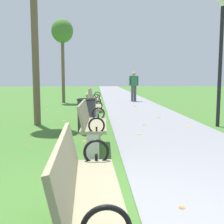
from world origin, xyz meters
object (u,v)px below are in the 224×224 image
park_bench_4 (94,99)px  lamp_post (221,41)px  park_bench_2 (92,124)px  tree_3 (62,33)px  pedestrian_walking (134,85)px  park_bench_1 (85,191)px  trash_bin (87,116)px  park_bench_3 (93,107)px

park_bench_4 → lamp_post: 5.59m
park_bench_2 → tree_3: bearing=99.3°
park_bench_4 → pedestrian_walking: (2.16, 4.10, 0.44)m
park_bench_1 → park_bench_2: (-0.00, 3.15, 0.00)m
pedestrian_walking → trash_bin: 9.17m
park_bench_1 → park_bench_3: size_ratio=1.01×
park_bench_1 → tree_3: tree_3 is taller
park_bench_1 → park_bench_3: bearing=90.0°
pedestrian_walking → trash_bin: size_ratio=1.93×
park_bench_1 → trash_bin: 4.81m
park_bench_3 → park_bench_1: bearing=-90.0°
park_bench_2 → park_bench_4: same height
trash_bin → park_bench_1: bearing=-88.2°
park_bench_2 → lamp_post: bearing=34.8°
park_bench_2 → park_bench_3: (-0.00, 3.13, 0.00)m
park_bench_3 → trash_bin: (-0.15, -1.48, -0.06)m
lamp_post → park_bench_4: bearing=130.5°
park_bench_3 → trash_bin: 1.49m
pedestrian_walking → lamp_post: (1.28, -8.12, 1.38)m
trash_bin → lamp_post: size_ratio=0.24×
park_bench_3 → pedestrian_walking: bearing=73.7°
park_bench_1 → pedestrian_walking: bearing=81.0°
park_bench_1 → tree_3: (-1.65, 13.23, 3.13)m
park_bench_4 → lamp_post: (3.44, -4.02, 1.82)m
park_bench_1 → lamp_post: size_ratio=0.46×
lamp_post → pedestrian_walking: bearing=99.0°
lamp_post → park_bench_1: bearing=-121.8°
park_bench_4 → trash_bin: park_bench_4 is taller
park_bench_4 → tree_3: tree_3 is taller
park_bench_2 → lamp_post: size_ratio=0.46×
park_bench_2 → pedestrian_walking: pedestrian_walking is taller
park_bench_3 → lamp_post: bearing=-12.1°
park_bench_4 → park_bench_2: bearing=-90.0°
park_bench_4 → trash_bin: bearing=-91.8°
park_bench_2 → park_bench_1: bearing=-90.0°
lamp_post → park_bench_2: bearing=-145.2°
park_bench_1 → lamp_post: 6.77m
park_bench_1 → park_bench_4: size_ratio=1.00×
park_bench_2 → park_bench_4: (0.00, 6.41, 0.00)m
pedestrian_walking → trash_bin: pedestrian_walking is taller
park_bench_3 → pedestrian_walking: size_ratio=0.99×
park_bench_3 → pedestrian_walking: 7.70m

